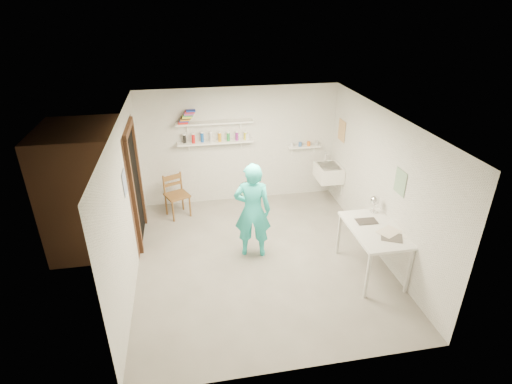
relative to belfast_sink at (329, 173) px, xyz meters
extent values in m
cube|color=slate|center=(-1.75, -1.70, -0.71)|extent=(4.00, 4.50, 0.02)
cube|color=silver|center=(-1.75, -1.70, 1.71)|extent=(4.00, 4.50, 0.02)
cube|color=silver|center=(-1.75, 0.56, 0.50)|extent=(4.00, 0.02, 2.40)
cube|color=silver|center=(-1.75, -3.96, 0.50)|extent=(4.00, 0.02, 2.40)
cube|color=silver|center=(-3.76, -1.70, 0.50)|extent=(0.02, 4.50, 2.40)
cube|color=silver|center=(0.26, -1.70, 0.50)|extent=(0.02, 4.50, 2.40)
cube|color=black|center=(-3.74, -0.65, 0.30)|extent=(0.02, 0.90, 2.00)
cube|color=brown|center=(-4.45, -0.65, 0.35)|extent=(1.40, 1.50, 2.10)
cube|color=brown|center=(-3.72, -0.65, 1.35)|extent=(0.06, 1.05, 0.10)
cube|color=brown|center=(-3.72, -1.15, 0.30)|extent=(0.06, 0.10, 2.00)
cube|color=brown|center=(-3.72, -0.15, 0.30)|extent=(0.06, 0.10, 2.00)
cube|color=white|center=(-2.25, 0.43, 0.65)|extent=(1.50, 0.22, 0.03)
cube|color=white|center=(-2.25, 0.43, 1.05)|extent=(1.50, 0.22, 0.03)
cube|color=white|center=(-0.40, 0.47, 0.42)|extent=(0.70, 0.14, 0.03)
cube|color=#334C7F|center=(-3.74, -1.65, 0.85)|extent=(0.01, 0.28, 0.36)
cube|color=#995933|center=(0.24, 0.10, 0.85)|extent=(0.01, 0.34, 0.42)
cube|color=#3F724C|center=(0.24, -2.25, 0.80)|extent=(0.01, 0.30, 0.38)
cube|color=white|center=(0.00, 0.00, 0.00)|extent=(0.48, 0.60, 0.30)
imported|color=#27C7C1|center=(-1.85, -1.53, 0.13)|extent=(0.68, 0.52, 1.66)
cylinder|color=beige|center=(-1.90, -1.31, 0.41)|extent=(0.30, 0.10, 0.30)
cube|color=brown|center=(-3.08, 0.02, -0.25)|extent=(0.54, 0.53, 0.90)
cube|color=silver|center=(-0.11, -2.35, -0.30)|extent=(0.72, 1.20, 0.80)
sphere|color=silver|center=(0.09, -1.87, 0.32)|extent=(0.15, 0.15, 0.15)
cylinder|color=black|center=(-2.86, 0.43, 0.75)|extent=(0.06, 0.06, 0.17)
cylinder|color=red|center=(-2.69, 0.43, 0.75)|extent=(0.06, 0.06, 0.17)
cylinder|color=blue|center=(-2.51, 0.43, 0.75)|extent=(0.06, 0.06, 0.17)
cylinder|color=white|center=(-2.34, 0.43, 0.75)|extent=(0.06, 0.06, 0.17)
cylinder|color=orange|center=(-2.16, 0.43, 0.75)|extent=(0.06, 0.06, 0.17)
cylinder|color=#268C3F|center=(-1.99, 0.43, 0.75)|extent=(0.06, 0.06, 0.17)
cylinder|color=#8C268C|center=(-1.81, 0.43, 0.75)|extent=(0.06, 0.06, 0.17)
cylinder|color=gold|center=(-1.64, 0.43, 0.75)|extent=(0.06, 0.06, 0.17)
cube|color=red|center=(-2.85, 0.43, 1.08)|extent=(0.18, 0.14, 0.03)
cube|color=#1933A5|center=(-2.83, 0.43, 1.11)|extent=(0.18, 0.14, 0.03)
cube|color=orange|center=(-2.81, 0.43, 1.14)|extent=(0.18, 0.14, 0.03)
cube|color=black|center=(-2.79, 0.43, 1.16)|extent=(0.18, 0.14, 0.03)
cube|color=yellow|center=(-2.77, 0.43, 1.19)|extent=(0.18, 0.14, 0.03)
cube|color=#338C4C|center=(-2.75, 0.43, 1.22)|extent=(0.18, 0.14, 0.03)
cube|color=#8C3F8C|center=(-2.73, 0.43, 1.25)|extent=(0.18, 0.14, 0.03)
cube|color=red|center=(-2.71, 0.43, 1.27)|extent=(0.18, 0.14, 0.03)
cube|color=#1933A5|center=(-2.69, 0.43, 1.30)|extent=(0.18, 0.14, 0.03)
cylinder|color=silver|center=(-0.61, 0.47, 0.48)|extent=(0.07, 0.07, 0.09)
cylinder|color=#335999|center=(-0.47, 0.47, 0.48)|extent=(0.07, 0.07, 0.09)
cylinder|color=orange|center=(-0.33, 0.47, 0.48)|extent=(0.07, 0.07, 0.09)
cylinder|color=#999999|center=(-0.19, 0.47, 0.48)|extent=(0.07, 0.07, 0.09)
cube|color=silver|center=(-0.11, -2.35, 0.10)|extent=(0.30, 0.22, 0.00)
cube|color=#4C4742|center=(-0.11, -2.35, 0.11)|extent=(0.30, 0.22, 0.00)
cube|color=beige|center=(-0.11, -2.35, 0.11)|extent=(0.30, 0.22, 0.00)
cube|color=#383330|center=(-0.11, -2.35, 0.11)|extent=(0.30, 0.22, 0.00)
camera|label=1|loc=(-2.81, -7.10, 3.29)|focal=28.00mm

